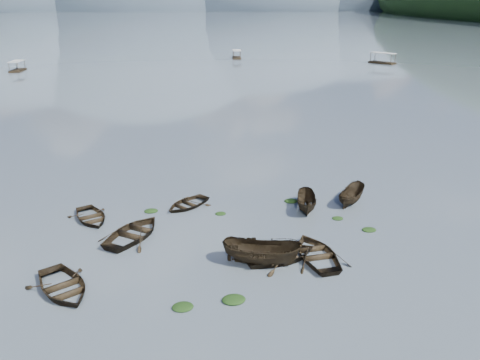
{
  "coord_description": "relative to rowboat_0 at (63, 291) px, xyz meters",
  "views": [
    {
      "loc": [
        -4.52,
        -21.74,
        15.16
      ],
      "look_at": [
        0.0,
        12.0,
        2.0
      ],
      "focal_mm": 35.0,
      "sensor_mm": 36.0,
      "label": 1
    }
  ],
  "objects": [
    {
      "name": "rowboat_1",
      "position": [
        3.42,
        5.99,
        0.0
      ],
      "size": [
        5.75,
        6.14,
        1.04
      ],
      "primitive_type": "imported",
      "rotation": [
        0.0,
        0.0,
        2.55
      ],
      "color": "black",
      "rests_on": "ground"
    },
    {
      "name": "pontoon_right",
      "position": [
        58.89,
        92.63,
        0.0
      ],
      "size": [
        6.13,
        6.87,
        2.51
      ],
      "primitive_type": null,
      "rotation": [
        0.0,
        0.0,
        0.65
      ],
      "color": "black",
      "rests_on": "ground"
    },
    {
      "name": "rowboat_7",
      "position": [
        7.17,
        10.59,
        0.0
      ],
      "size": [
        4.73,
        4.65,
        0.8
      ],
      "primitive_type": "imported",
      "rotation": [
        0.0,
        0.0,
        5.44
      ],
      "color": "black",
      "rests_on": "ground"
    },
    {
      "name": "pontoon_left",
      "position": [
        -28.91,
        90.52,
        0.0
      ],
      "size": [
        2.43,
        5.64,
        2.14
      ],
      "primitive_type": null,
      "rotation": [
        0.0,
        0.0,
        -0.02
      ],
      "color": "black",
      "rests_on": "ground"
    },
    {
      "name": "rowboat_2",
      "position": [
        11.43,
        1.35,
        0.0
      ],
      "size": [
        5.2,
        3.31,
        1.88
      ],
      "primitive_type": "imported",
      "rotation": [
        0.0,
        0.0,
        1.24
      ],
      "color": "black",
      "rests_on": "ground"
    },
    {
      "name": "weed_clump_7",
      "position": [
        15.46,
        10.39,
        0.0
      ],
      "size": [
        1.09,
        0.87,
        0.24
      ],
      "primitive_type": "ellipsoid",
      "color": "black",
      "rests_on": "ground"
    },
    {
      "name": "haze_mtn_d",
      "position": [
        331.35,
        898.58,
        0.0
      ],
      "size": [
        520.0,
        520.0,
        220.0
      ],
      "primitive_type": "ellipsoid",
      "color": "#475666",
      "rests_on": "ground"
    },
    {
      "name": "rowboat_4",
      "position": [
        12.76,
        1.79,
        0.0
      ],
      "size": [
        5.39,
        4.4,
        0.98
      ],
      "primitive_type": "imported",
      "rotation": [
        0.0,
        0.0,
        1.81
      ],
      "color": "black",
      "rests_on": "ground"
    },
    {
      "name": "rowboat_5",
      "position": [
        16.3,
        8.75,
        0.0
      ],
      "size": [
        2.31,
        4.15,
        1.52
      ],
      "primitive_type": "imported",
      "rotation": [
        0.0,
        0.0,
        -0.22
      ],
      "color": "black",
      "rests_on": "ground"
    },
    {
      "name": "rowboat_0",
      "position": [
        0.0,
        0.0,
        0.0
      ],
      "size": [
        5.31,
        5.79,
        0.98
      ],
      "primitive_type": "imported",
      "rotation": [
        0.0,
        0.0,
        0.53
      ],
      "color": "black",
      "rests_on": "ground"
    },
    {
      "name": "haze_mtn_b",
      "position": [
        -48.65,
        898.58,
        0.0
      ],
      "size": [
        520.0,
        520.0,
        340.0
      ],
      "primitive_type": "ellipsoid",
      "color": "#475666",
      "rests_on": "ground"
    },
    {
      "name": "weed_clump_0",
      "position": [
        6.57,
        -2.42,
        0.0
      ],
      "size": [
        1.14,
        0.94,
        0.25
      ],
      "primitive_type": "ellipsoid",
      "color": "black",
      "rests_on": "ground"
    },
    {
      "name": "rowboat_3",
      "position": [
        15.02,
        1.66,
        0.0
      ],
      "size": [
        3.89,
        5.08,
        0.98
      ],
      "primitive_type": "imported",
      "rotation": [
        0.0,
        0.0,
        3.25
      ],
      "color": "black",
      "rests_on": "ground"
    },
    {
      "name": "pontoon_centre",
      "position": [
        23.54,
        108.43,
        0.0
      ],
      "size": [
        2.81,
        5.74,
        2.13
      ],
      "primitive_type": null,
      "rotation": [
        0.0,
        0.0,
        -0.09
      ],
      "color": "black",
      "rests_on": "ground"
    },
    {
      "name": "weed_clump_5",
      "position": [
        4.39,
        9.96,
        0.0
      ],
      "size": [
        1.06,
        0.85,
        0.22
      ],
      "primitive_type": "ellipsoid",
      "color": "black",
      "rests_on": "ground"
    },
    {
      "name": "weed_clump_4",
      "position": [
        19.74,
        4.76,
        0.0
      ],
      "size": [
        1.01,
        0.8,
        0.21
      ],
      "primitive_type": "ellipsoid",
      "color": "black",
      "rests_on": "ground"
    },
    {
      "name": "weed_clump_3",
      "position": [
        18.15,
        6.85,
        0.0
      ],
      "size": [
        0.83,
        0.7,
        0.18
      ],
      "primitive_type": "ellipsoid",
      "color": "black",
      "rests_on": "ground"
    },
    {
      "name": "rowboat_8",
      "position": [
        20.15,
        9.6,
        0.0
      ],
      "size": [
        3.58,
        3.89,
        1.49
      ],
      "primitive_type": "imported",
      "rotation": [
        0.0,
        0.0,
        2.45
      ],
      "color": "black",
      "rests_on": "ground"
    },
    {
      "name": "weed_clump_6",
      "position": [
        9.63,
        8.82,
        0.0
      ],
      "size": [
        0.83,
        0.69,
        0.17
      ],
      "primitive_type": "ellipsoid",
      "color": "black",
      "rests_on": "ground"
    },
    {
      "name": "weed_clump_2",
      "position": [
        9.3,
        -2.17,
        0.0
      ],
      "size": [
        1.29,
        1.03,
        0.28
      ],
      "primitive_type": "ellipsoid",
      "color": "black",
      "rests_on": "ground"
    },
    {
      "name": "weed_clump_1",
      "position": [
        9.95,
        3.84,
        0.0
      ],
      "size": [
        0.91,
        0.73,
        0.2
      ],
      "primitive_type": "ellipsoid",
      "color": "black",
      "rests_on": "ground"
    },
    {
      "name": "haze_mtn_a",
      "position": [
        -248.65,
        898.58,
        0.0
      ],
      "size": [
        520.0,
        520.0,
        280.0
      ],
      "primitive_type": "ellipsoid",
      "color": "#475666",
      "rests_on": "ground"
    },
    {
      "name": "ground_plane",
      "position": [
        11.35,
        -1.42,
        0.0
      ],
      "size": [
        2400.0,
        2400.0,
        0.0
      ],
      "primitive_type": "plane",
      "color": "#4A545C"
    },
    {
      "name": "rowboat_6",
      "position": [
        0.07,
        9.11,
        0.0
      ],
      "size": [
        4.37,
        4.94,
        0.85
      ],
      "primitive_type": "imported",
      "rotation": [
        0.0,
        0.0,
        0.43
      ],
      "color": "black",
      "rests_on": "ground"
    },
    {
      "name": "haze_mtn_c",
      "position": [
        151.35,
        898.58,
        0.0
      ],
      "size": [
        520.0,
        520.0,
        260.0
      ],
      "primitive_type": "ellipsoid",
      "color": "#475666",
      "rests_on": "ground"
    }
  ]
}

